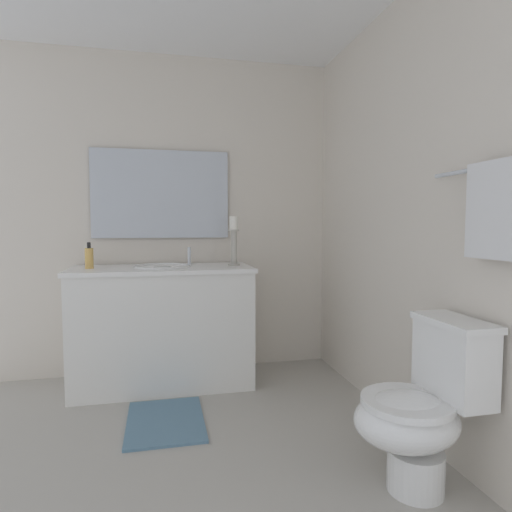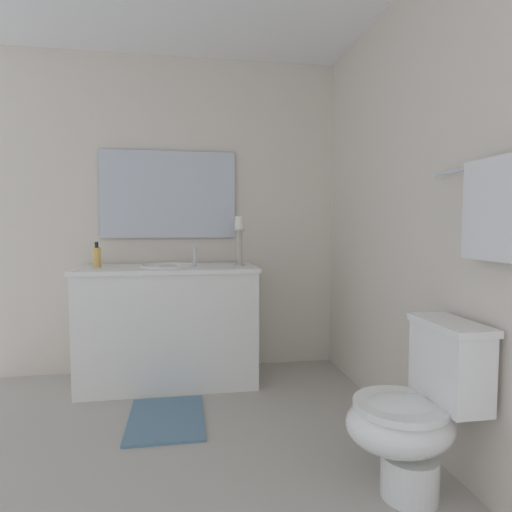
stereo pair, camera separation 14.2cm
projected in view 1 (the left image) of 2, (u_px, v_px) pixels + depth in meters
The scene contains 12 objects.
floor at pixel (174, 456), 2.15m from camera, with size 2.64×2.62×0.02m, color #B2ADA3.
wall_back at pixel (414, 212), 2.35m from camera, with size 2.64×0.04×2.45m, color silver.
wall_left at pixel (166, 216), 3.35m from camera, with size 0.04×2.62×2.45m, color silver.
vanity_cabinet at pixel (163, 326), 3.08m from camera, with size 0.58×1.28×0.85m.
sink_basin at pixel (163, 272), 3.05m from camera, with size 0.40×0.40×0.24m.
mirror at pixel (161, 194), 3.28m from camera, with size 0.02×1.03×0.67m, color silver.
candle_holder_tall at pixel (234, 239), 3.15m from camera, with size 0.09×0.09×0.36m.
soap_bottle at pixel (89, 258), 2.94m from camera, with size 0.06×0.06×0.18m.
toilet at pixel (421, 408), 1.84m from camera, with size 0.39×0.54×0.75m.
towel_bar at pixel (499, 165), 1.68m from camera, with size 0.02×0.02×0.78m, color silver.
towel_near_vanity at pixel (494, 210), 1.69m from camera, with size 0.28×0.03×0.39m, color white.
bath_mat at pixel (166, 421), 2.50m from camera, with size 0.60×0.44×0.02m, color slate.
Camera 1 is at (2.11, -0.05, 1.15)m, focal length 30.03 mm.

